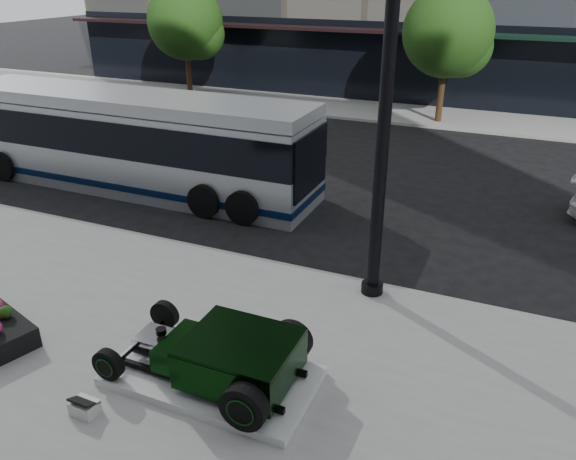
% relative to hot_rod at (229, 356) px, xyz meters
% --- Properties ---
extents(ground, '(120.00, 120.00, 0.00)m').
position_rel_hot_rod_xyz_m(ground, '(-0.97, 6.22, -0.70)').
color(ground, black).
rests_on(ground, ground).
extents(sidewalk_far, '(70.00, 4.00, 0.12)m').
position_rel_hot_rod_xyz_m(sidewalk_far, '(-0.97, 20.22, -0.64)').
color(sidewalk_far, gray).
rests_on(sidewalk_far, ground).
extents(street_trees, '(29.80, 3.80, 5.70)m').
position_rel_hot_rod_xyz_m(street_trees, '(0.18, 19.29, 3.07)').
color(street_trees, black).
rests_on(street_trees, sidewalk_far).
extents(display_plinth, '(3.40, 1.80, 0.15)m').
position_rel_hot_rod_xyz_m(display_plinth, '(-0.33, 0.00, -0.50)').
color(display_plinth, silver).
rests_on(display_plinth, sidewalk_near).
extents(hot_rod, '(3.22, 2.00, 0.81)m').
position_rel_hot_rod_xyz_m(hot_rod, '(0.00, 0.00, 0.00)').
color(hot_rod, black).
rests_on(hot_rod, display_plinth).
extents(info_plaque, '(0.41, 0.31, 0.31)m').
position_rel_hot_rod_xyz_m(info_plaque, '(-1.73, -1.45, -0.45)').
color(info_plaque, silver).
rests_on(info_plaque, sidewalk_near).
extents(lamppost, '(0.46, 0.46, 8.31)m').
position_rel_hot_rod_xyz_m(lamppost, '(1.33, 3.76, 3.26)').
color(lamppost, black).
rests_on(lamppost, sidewalk_near).
extents(transit_bus, '(12.12, 2.88, 2.92)m').
position_rel_hot_rod_xyz_m(transit_bus, '(-7.49, 7.32, 0.79)').
color(transit_bus, silver).
rests_on(transit_bus, ground).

